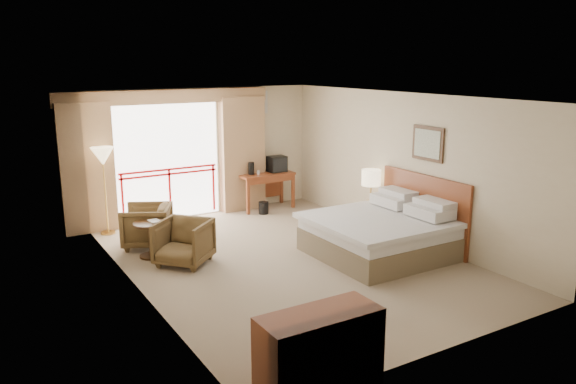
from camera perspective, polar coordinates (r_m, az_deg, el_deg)
floor at (r=9.46m, az=-0.02°, el=-6.90°), size 7.00×7.00×0.00m
ceiling at (r=8.90m, az=-0.02°, el=9.65°), size 7.00×7.00×0.00m
wall_back at (r=12.17m, az=-8.58°, el=4.07°), size 5.00×0.00×5.00m
wall_front at (r=6.44m, az=16.31°, el=-4.52°), size 5.00×0.00×5.00m
wall_left at (r=8.11m, az=-15.33°, el=-0.83°), size 0.00×7.00×7.00m
wall_right at (r=10.57m, az=11.68°, el=2.57°), size 0.00×7.00×7.00m
balcony_door at (r=11.89m, az=-12.08°, el=2.99°), size 2.40×0.00×2.40m
balcony_railing at (r=11.95m, az=-11.96°, el=1.14°), size 2.09×0.03×1.02m
curtain_left at (r=11.34m, az=-19.76°, el=2.26°), size 1.00×0.26×2.50m
curtain_right at (r=12.39m, az=-4.66°, el=3.88°), size 1.00×0.26×2.50m
valance at (r=11.64m, az=-12.24°, el=9.46°), size 4.40×0.22×0.28m
hvac_vent at (r=12.57m, az=-3.15°, el=9.08°), size 0.50×0.04×0.50m
bed at (r=9.71m, az=9.43°, el=-4.19°), size 2.13×2.06×0.97m
headboard at (r=10.27m, az=13.60°, el=-1.84°), size 0.06×2.10×1.30m
framed_art at (r=10.04m, az=14.01°, el=4.79°), size 0.04×0.72×0.60m
nightstand at (r=11.06m, az=8.48°, el=-2.59°), size 0.40×0.47×0.53m
table_lamp at (r=10.92m, az=8.45°, el=1.39°), size 0.37×0.37×0.65m
phone at (r=10.84m, az=8.83°, el=-1.22°), size 0.21×0.17×0.09m
desk at (r=12.58m, az=-2.44°, el=1.18°), size 1.24×0.60×0.81m
tv at (r=12.60m, az=-1.13°, el=2.86°), size 0.39×0.31×0.36m
coffee_maker at (r=12.31m, az=-3.76°, el=2.39°), size 0.13×0.13×0.28m
cup at (r=12.35m, az=-3.03°, el=2.00°), size 0.07×0.07×0.09m
wastebasket at (r=12.20m, az=-2.50°, el=-1.61°), size 0.27×0.27×0.27m
armchair_far at (r=10.44m, az=-14.03°, el=-5.35°), size 1.11×1.10×0.76m
armchair_near at (r=9.44m, az=-10.46°, el=-7.18°), size 1.13×1.13×0.74m
side_table at (r=9.73m, az=-13.81°, el=-4.13°), size 0.56×0.56×0.61m
book at (r=9.68m, az=-13.87°, el=-3.02°), size 0.19×0.25×0.02m
floor_lamp at (r=11.07m, az=-18.30°, el=3.14°), size 0.43×0.43×1.68m
dresser at (r=5.82m, az=3.23°, el=-15.92°), size 1.26×0.53×0.84m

